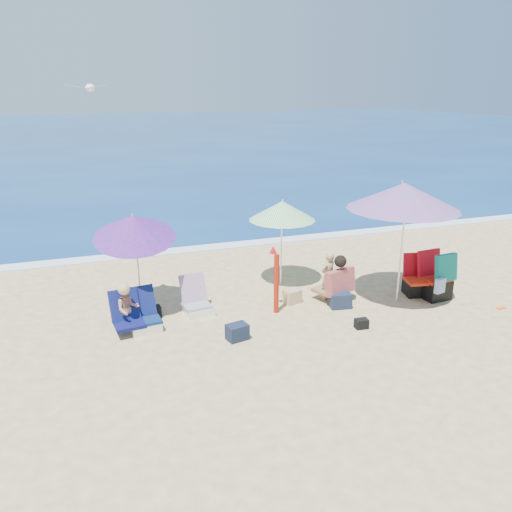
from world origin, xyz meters
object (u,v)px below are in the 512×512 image
object	(u,v)px
chair_rainbow	(197,304)
camp_chair_left	(417,283)
person_center	(333,278)
umbrella_turquoise	(404,196)
camp_chair_right	(436,282)
umbrella_blue	(134,227)
umbrella_striped	(282,211)
chair_navy	(144,319)
seagull	(90,88)
furled_umbrella	(276,277)
person_left	(127,309)

from	to	relation	value
chair_rainbow	camp_chair_left	world-z (taller)	camp_chair_left
chair_rainbow	person_center	size ratio (longest dim) A/B	0.70
umbrella_turquoise	camp_chair_right	size ratio (longest dim) A/B	2.42
umbrella_blue	umbrella_striped	bearing A→B (deg)	9.24
umbrella_blue	camp_chair_right	distance (m)	6.01
umbrella_striped	camp_chair_right	xyz separation A→B (m)	(2.64, -1.78, -1.26)
umbrella_striped	umbrella_blue	distance (m)	3.12
chair_navy	seagull	world-z (taller)	seagull
umbrella_blue	chair_navy	size ratio (longest dim) A/B	2.89
umbrella_striped	chair_navy	xyz separation A→B (m)	(-3.09, -1.23, -1.44)
camp_chair_left	umbrella_blue	bearing A→B (deg)	169.68
umbrella_blue	seagull	world-z (taller)	seagull
furled_umbrella	seagull	world-z (taller)	seagull
chair_navy	umbrella_turquoise	bearing A→B (deg)	-4.56
chair_navy	camp_chair_right	size ratio (longest dim) A/B	0.71
person_left	furled_umbrella	bearing A→B (deg)	-2.12
chair_rainbow	person_left	size ratio (longest dim) A/B	0.76
camp_chair_right	chair_rainbow	bearing A→B (deg)	169.44
umbrella_striped	seagull	bearing A→B (deg)	-173.30
umbrella_turquoise	chair_rainbow	xyz separation A→B (m)	(-3.86, 0.72, -1.95)
chair_rainbow	chair_navy	bearing A→B (deg)	-162.18
person_left	seagull	xyz separation A→B (m)	(-0.23, 0.81, 3.64)
umbrella_turquoise	camp_chair_left	size ratio (longest dim) A/B	2.81
umbrella_turquoise	umbrella_striped	size ratio (longest dim) A/B	1.30
person_left	umbrella_striped	bearing A→B (deg)	20.04
person_center	seagull	distance (m)	5.59
camp_chair_right	umbrella_turquoise	bearing A→B (deg)	169.28
umbrella_striped	furled_umbrella	size ratio (longest dim) A/B	1.45
umbrella_blue	person_center	bearing A→B (deg)	-10.81
umbrella_blue	seagull	bearing A→B (deg)	171.35
camp_chair_left	seagull	distance (m)	7.18
seagull	person_center	bearing A→B (deg)	-10.55
camp_chair_left	umbrella_turquoise	bearing A→B (deg)	-168.29
chair_rainbow	seagull	distance (m)	4.19
chair_navy	seagull	distance (m)	3.99
umbrella_turquoise	umbrella_striped	world-z (taller)	umbrella_turquoise
umbrella_turquoise	umbrella_blue	bearing A→B (deg)	167.03
camp_chair_left	chair_navy	bearing A→B (deg)	177.24
person_center	person_left	world-z (taller)	person_center
camp_chair_right	person_left	size ratio (longest dim) A/B	1.08
chair_rainbow	camp_chair_left	bearing A→B (deg)	-7.56
furled_umbrella	chair_navy	size ratio (longest dim) A/B	1.80
umbrella_turquoise	camp_chair_right	bearing A→B (deg)	-10.72
umbrella_turquoise	camp_chair_right	xyz separation A→B (m)	(0.85, -0.16, -1.77)
umbrella_turquoise	chair_navy	world-z (taller)	umbrella_turquoise
furled_umbrella	umbrella_blue	bearing A→B (deg)	161.22
chair_navy	person_center	world-z (taller)	person_center
umbrella_turquoise	umbrella_striped	distance (m)	2.47
chair_navy	seagull	size ratio (longest dim) A/B	1.07
umbrella_blue	furled_umbrella	world-z (taller)	umbrella_blue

